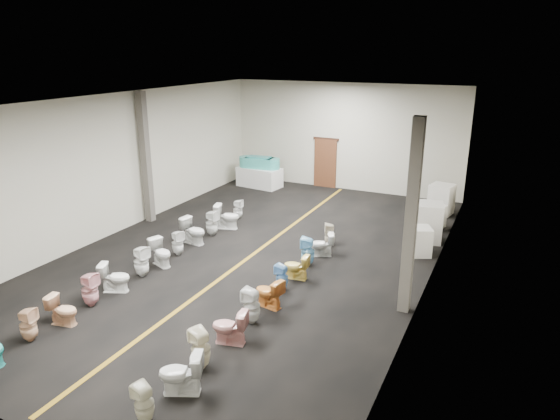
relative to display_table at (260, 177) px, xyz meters
The scene contains 38 objects.
floor 7.54m from the display_table, 63.12° to the right, with size 16.00×16.00×0.00m, color black.
ceiling 8.56m from the display_table, 63.12° to the right, with size 16.00×16.00×0.00m, color black.
wall_back 4.07m from the display_table, 20.64° to the left, with size 10.00×10.00×0.00m, color #BBB69F.
wall_left 7.14m from the display_table, 103.35° to the right, with size 16.00×16.00×0.00m, color #BBB69F.
wall_right 10.91m from the display_table, 38.63° to the right, with size 16.00×16.00×0.00m, color #BBB69F.
aisle_stripe 7.54m from the display_table, 63.12° to the right, with size 0.12×15.60×0.01m, color #8B6414.
back_door 2.95m from the display_table, 25.14° to the left, with size 1.00×0.10×2.10m, color #562D19.
door_frame 3.34m from the display_table, 25.32° to the left, with size 1.15×0.08×0.10m, color #331C11.
column_left 6.15m from the display_table, 103.24° to the right, with size 0.25×0.25×4.50m, color #59544C.
column_right 11.72m from the display_table, 45.22° to the right, with size 0.25×0.25×4.50m, color #59544C.
display_table is the anchor object (origin of this frame).
bathtub 0.65m from the display_table, 116.57° to the left, with size 1.86×0.75×0.55m.
appliance_crate_a 9.13m from the display_table, 31.24° to the right, with size 0.66×0.66×0.85m, color silver.
appliance_crate_b 8.54m from the display_table, 23.86° to the right, with size 0.89×0.89×1.23m, color silver.
appliance_crate_c 8.09m from the display_table, 15.21° to the right, with size 0.68×0.68×0.77m, color white.
appliance_crate_d 7.82m from the display_table, ahead, with size 0.78×0.78×1.12m, color silver.
toilet_left_1 12.97m from the display_table, 83.81° to the right, with size 0.34×0.34×0.75m, color #ECBA92.
toilet_left_2 12.20m from the display_table, 82.88° to the right, with size 0.38×0.67×0.68m, color #E9AF84.
toilet_left_3 11.32m from the display_table, 82.77° to the right, with size 0.38×0.39×0.84m, color #E8A4AA.
toilet_left_4 10.50m from the display_table, 82.23° to the right, with size 0.42×0.74×0.75m, color white.
toilet_left_5 9.55m from the display_table, 81.34° to the right, with size 0.39×0.40×0.86m, color white.
toilet_left_6 8.76m from the display_table, 80.43° to the right, with size 0.43×0.75×0.76m, color white.
toilet_left_7 7.96m from the display_table, 79.72° to the right, with size 0.34×0.35×0.76m, color white.
toilet_left_8 6.99m from the display_table, 79.14° to the right, with size 0.46×0.81×0.82m, color silver.
toilet_left_9 6.21m from the display_table, 76.55° to the right, with size 0.39×0.39×0.86m, color silver.
toilet_left_10 5.46m from the display_table, 73.67° to the right, with size 0.47×0.82×0.84m, color white.
toilet_left_11 4.46m from the display_table, 72.07° to the right, with size 0.32×0.33×0.72m, color white.
toilet_right_0 14.67m from the display_table, 69.41° to the right, with size 0.32×0.33×0.71m, color beige.
toilet_right_1 13.92m from the display_table, 67.78° to the right, with size 0.44×0.78×0.80m, color white.
toilet_right_2 13.16m from the display_table, 66.97° to the right, with size 0.37×0.38×0.82m, color #EDE2C2.
toilet_right_3 12.32m from the display_table, 64.95° to the right, with size 0.42×0.74×0.75m, color #DA9793.
toilet_right_4 11.52m from the display_table, 62.96° to the right, with size 0.37×0.38×0.83m, color silver.
toilet_right_5 10.81m from the display_table, 60.96° to the right, with size 0.41×0.72×0.73m, color orange.
toilet_right_6 9.96m from the display_table, 58.87° to the right, with size 0.31×0.32×0.69m, color #669FD3.
toilet_right_7 9.37m from the display_table, 56.17° to the right, with size 0.38×0.67×0.68m, color #E8C857.
toilet_right_8 8.58m from the display_table, 53.04° to the right, with size 0.38×0.38×0.84m, color #78BBE4.
toilet_right_9 8.03m from the display_table, 48.95° to the right, with size 0.39×0.69×0.70m, color white.
toilet_right_10 7.33m from the display_table, 44.86° to the right, with size 0.32×0.33×0.71m, color beige.
Camera 1 is at (6.64, -12.10, 5.83)m, focal length 32.00 mm.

